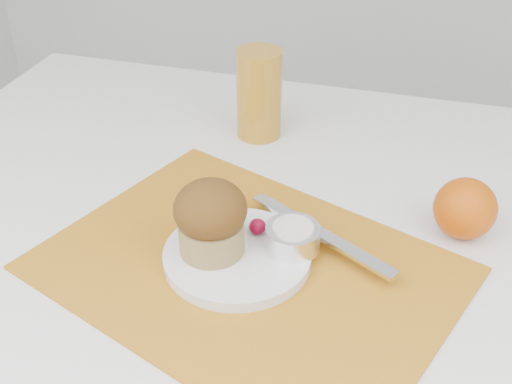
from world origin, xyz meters
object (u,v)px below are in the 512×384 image
(juice_glass, at_px, (259,94))
(muffin, at_px, (211,218))
(plate, at_px, (237,256))
(orange, at_px, (465,208))

(juice_glass, bearing_deg, muffin, -84.23)
(plate, bearing_deg, muffin, -171.03)
(orange, bearing_deg, plate, -152.31)
(muffin, bearing_deg, orange, 25.95)
(orange, distance_m, juice_glass, 0.36)
(plate, xyz_separation_m, muffin, (-0.03, -0.00, 0.05))
(orange, height_order, juice_glass, juice_glass)
(juice_glass, height_order, muffin, juice_glass)
(orange, relative_size, muffin, 0.83)
(orange, xyz_separation_m, muffin, (-0.28, -0.14, 0.03))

